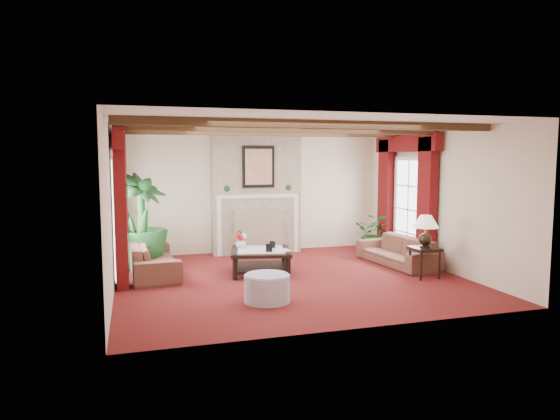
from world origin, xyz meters
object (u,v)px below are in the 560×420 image
object	(u,v)px
potted_palm	(141,242)
side_table	(424,262)
sofa_left	(153,253)
ottoman	(267,288)
coffee_table	(261,262)
sofa_right	(397,246)

from	to	relation	value
potted_palm	side_table	world-z (taller)	potted_palm
potted_palm	sofa_left	bearing A→B (deg)	-71.34
sofa_left	potted_palm	world-z (taller)	potted_palm
potted_palm	ottoman	world-z (taller)	potted_palm
ottoman	potted_palm	bearing A→B (deg)	121.25
sofa_left	coffee_table	xyz separation A→B (m)	(1.93, -0.50, -0.18)
sofa_left	sofa_right	world-z (taller)	sofa_left
sofa_left	side_table	xyz separation A→B (m)	(4.67, -1.65, -0.13)
sofa_right	side_table	distance (m)	1.09
potted_palm	side_table	bearing A→B (deg)	-24.76
sofa_left	sofa_right	bearing A→B (deg)	-99.53
sofa_right	side_table	world-z (taller)	sofa_right
coffee_table	sofa_left	bearing A→B (deg)	178.00
potted_palm	coffee_table	size ratio (longest dim) A/B	1.90
sofa_right	potted_palm	xyz separation A→B (m)	(-4.95, 1.17, 0.14)
potted_palm	ottoman	distance (m)	3.42
sofa_left	side_table	world-z (taller)	sofa_left
potted_palm	coffee_table	distance (m)	2.42
sofa_right	ottoman	distance (m)	3.63
coffee_table	side_table	world-z (taller)	side_table
potted_palm	side_table	size ratio (longest dim) A/B	3.75
coffee_table	side_table	distance (m)	2.98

